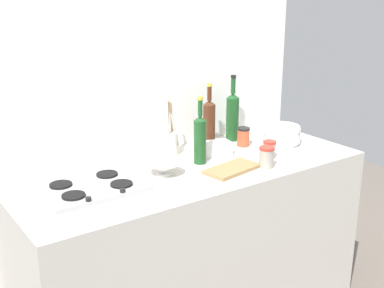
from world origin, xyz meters
name	(u,v)px	position (x,y,z in m)	size (l,w,h in m)	color
counter_block	(192,247)	(0.00, 0.00, 0.45)	(1.80, 0.70, 0.90)	beige
backsplash_panel	(151,79)	(0.00, 0.38, 1.29)	(1.90, 0.06, 2.57)	white
stovetop_hob	(91,188)	(-0.54, 0.01, 0.91)	(0.45, 0.32, 0.04)	#B2B2B7
plate_stack	(281,135)	(0.64, 0.03, 0.95)	(0.22, 0.22, 0.11)	white
wine_bottle_leftmost	(200,138)	(0.07, 0.03, 1.03)	(0.06, 0.06, 0.34)	#19471E
wine_bottle_mid_left	(209,122)	(0.27, 0.23, 1.04)	(0.07, 0.07, 0.36)	#472314
wine_bottle_mid_right	(232,115)	(0.45, 0.24, 1.05)	(0.07, 0.07, 0.38)	#19471E
mixing_bowl	(164,168)	(-0.17, -0.01, 0.94)	(0.17, 0.17, 0.06)	white
butter_dish	(215,148)	(0.22, 0.09, 0.93)	(0.16, 0.10, 0.07)	white
utensil_crock	(170,141)	(0.01, 0.22, 0.98)	(0.09, 0.08, 0.32)	silver
condiment_jar_front	(243,137)	(0.43, 0.12, 0.95)	(0.07, 0.07, 0.11)	#C64C2D
condiment_jar_rear	(269,149)	(0.41, -0.12, 0.95)	(0.07, 0.07, 0.09)	#9E998C
condiment_jar_spare	(266,157)	(0.30, -0.22, 0.95)	(0.08, 0.08, 0.11)	#9E998C
cutting_board	(232,169)	(0.13, -0.16, 0.91)	(0.28, 0.14, 0.02)	#9E7A4C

